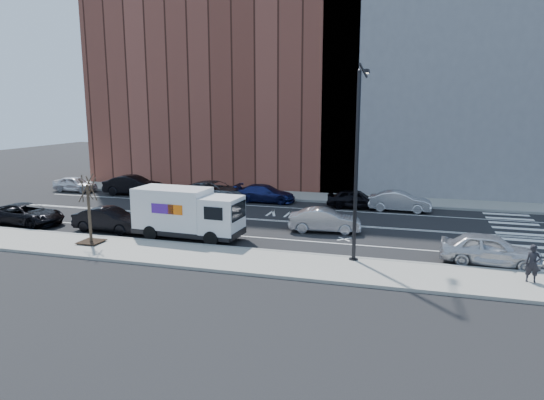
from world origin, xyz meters
The scene contains 23 objects.
ground centered at (0.00, 0.00, 0.00)m, with size 120.00×120.00×0.00m, color black.
sidewalk_near centered at (0.00, -8.80, 0.07)m, with size 44.00×3.60×0.15m, color gray.
sidewalk_far centered at (0.00, 8.80, 0.07)m, with size 44.00×3.60×0.15m, color gray.
curb_near centered at (0.00, -7.00, 0.08)m, with size 44.00×0.25×0.17m, color gray.
curb_far centered at (0.00, 7.00, 0.08)m, with size 44.00×0.25×0.17m, color gray.
crosswalk centered at (16.00, 0.00, 0.00)m, with size 3.00×14.00×0.01m, color white, non-canonical shape.
road_markings centered at (0.00, 0.00, 0.00)m, with size 40.00×8.60×0.01m, color white, non-canonical shape.
bldg_brick centered at (-8.00, 15.60, 11.00)m, with size 26.00×10.00×22.00m, color brown.
bldg_concrete centered at (12.00, 15.60, 13.00)m, with size 20.00×10.00×26.00m, color slate.
streetlight centered at (7.00, -6.91, 5.08)m, with size 0.44×4.02×9.34m.
street_tree centered at (-7.00, -8.40, 1.45)m, with size 1.20×1.20×3.75m.
fedex_van centered at (-2.62, -5.60, 1.51)m, with size 6.40×2.50×2.88m.
far_parked_a centered at (-19.16, 5.93, 0.67)m, with size 1.59×3.96×1.35m, color silver.
far_parked_b centered at (-13.29, 5.96, 0.82)m, with size 1.74×4.99×1.64m, color black.
far_parked_c centered at (-5.60, 5.63, 0.77)m, with size 2.56×5.55×1.54m, color #56595E.
far_parked_d centered at (-1.51, 5.94, 0.69)m, with size 1.93×4.75×1.38m, color navy.
far_parked_e centered at (5.60, 5.57, 0.71)m, with size 1.67×4.16×1.42m, color black.
far_parked_f centered at (8.80, 5.41, 0.72)m, with size 1.53×4.39×1.45m, color silver.
driving_sedan centered at (4.63, -1.94, 0.71)m, with size 1.49×4.28×1.41m, color #9E9EA2.
near_parked_rear_a centered at (-7.87, -5.45, 0.72)m, with size 1.53×4.39×1.45m, color black.
near_parked_rear_b centered at (-13.93, -5.46, 0.68)m, with size 2.26×4.91×1.36m, color black.
near_parked_front centered at (13.24, -5.94, 0.76)m, with size 1.80×4.48×1.53m, color silver.
pedestrian centered at (14.54, -8.39, 0.95)m, with size 0.59×0.39×1.61m, color black.
Camera 1 is at (9.44, -30.01, 7.37)m, focal length 32.00 mm.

